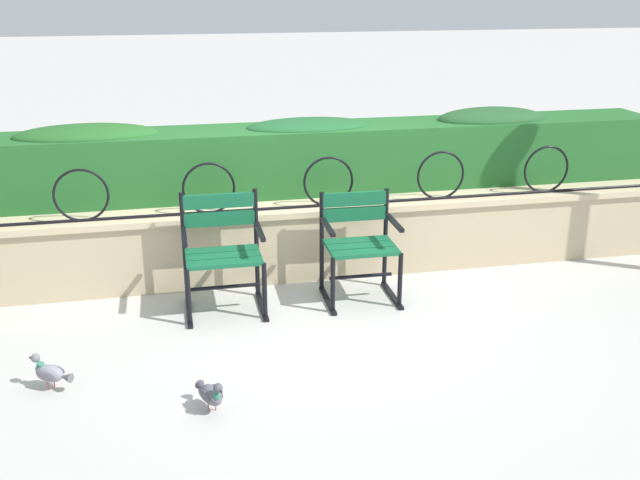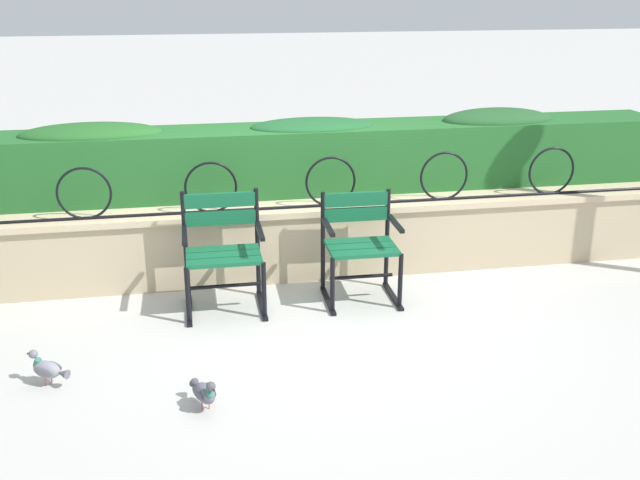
# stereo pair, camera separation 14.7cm
# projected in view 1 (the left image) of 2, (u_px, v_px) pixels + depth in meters

# --- Properties ---
(ground_plane) EXTENTS (60.00, 60.00, 0.00)m
(ground_plane) POSITION_uv_depth(u_px,v_px,m) (322.00, 311.00, 5.61)
(ground_plane) COLOR #B7B5AF
(stone_wall) EXTENTS (6.85, 0.41, 0.62)m
(stone_wall) POSITION_uv_depth(u_px,v_px,m) (303.00, 240.00, 6.20)
(stone_wall) COLOR tan
(stone_wall) RESTS_ON ground
(iron_arch_fence) EXTENTS (6.32, 0.02, 0.42)m
(iron_arch_fence) POSITION_uv_depth(u_px,v_px,m) (275.00, 188.00, 5.92)
(iron_arch_fence) COLOR black
(iron_arch_fence) RESTS_ON stone_wall
(hedge_row) EXTENTS (6.71, 0.60, 0.67)m
(hedge_row) POSITION_uv_depth(u_px,v_px,m) (294.00, 155.00, 6.43)
(hedge_row) COLOR #236028
(hedge_row) RESTS_ON stone_wall
(park_chair_left) EXTENTS (0.60, 0.52, 0.88)m
(park_chair_left) POSITION_uv_depth(u_px,v_px,m) (222.00, 250.00, 5.53)
(park_chair_left) COLOR #145B38
(park_chair_left) RESTS_ON ground
(park_chair_right) EXTENTS (0.57, 0.53, 0.83)m
(park_chair_right) POSITION_uv_depth(u_px,v_px,m) (359.00, 242.00, 5.73)
(park_chair_right) COLOR #145B38
(park_chair_right) RESTS_ON ground
(pigeon_near_chairs) EXTENTS (0.17, 0.28, 0.22)m
(pigeon_near_chairs) POSITION_uv_depth(u_px,v_px,m) (211.00, 394.00, 4.29)
(pigeon_near_chairs) COLOR #5B5B66
(pigeon_near_chairs) RESTS_ON ground
(pigeon_far_side) EXTENTS (0.27, 0.20, 0.22)m
(pigeon_far_side) POSITION_uv_depth(u_px,v_px,m) (50.00, 373.00, 4.52)
(pigeon_far_side) COLOR gray
(pigeon_far_side) RESTS_ON ground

